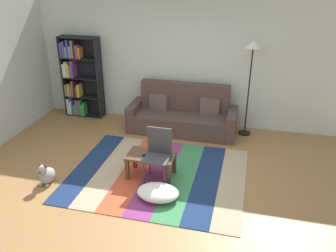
{
  "coord_description": "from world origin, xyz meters",
  "views": [
    {
      "loc": [
        1.33,
        -4.64,
        3.25
      ],
      "look_at": [
        -0.01,
        0.8,
        0.65
      ],
      "focal_mm": 37.18,
      "sensor_mm": 36.0,
      "label": 1
    }
  ],
  "objects_px": {
    "couch": "(183,116)",
    "coffee_table": "(151,159)",
    "standing_lamp": "(252,57)",
    "folding_chair": "(158,151)",
    "bookshelf": "(78,78)",
    "pouf": "(158,192)",
    "dog": "(46,175)",
    "tv_remote": "(147,155)"
  },
  "relations": [
    {
      "from": "standing_lamp",
      "to": "tv_remote",
      "type": "height_order",
      "value": "standing_lamp"
    },
    {
      "from": "couch",
      "to": "folding_chair",
      "type": "relative_size",
      "value": 2.51
    },
    {
      "from": "couch",
      "to": "pouf",
      "type": "bearing_deg",
      "value": -86.95
    },
    {
      "from": "couch",
      "to": "pouf",
      "type": "height_order",
      "value": "couch"
    },
    {
      "from": "standing_lamp",
      "to": "tv_remote",
      "type": "relative_size",
      "value": 13.05
    },
    {
      "from": "coffee_table",
      "to": "dog",
      "type": "relative_size",
      "value": 1.98
    },
    {
      "from": "pouf",
      "to": "folding_chair",
      "type": "bearing_deg",
      "value": 104.43
    },
    {
      "from": "coffee_table",
      "to": "standing_lamp",
      "type": "xyz_separation_m",
      "value": [
        1.45,
        2.05,
        1.3
      ]
    },
    {
      "from": "bookshelf",
      "to": "coffee_table",
      "type": "xyz_separation_m",
      "value": [
        2.38,
        -2.17,
        -0.57
      ]
    },
    {
      "from": "pouf",
      "to": "dog",
      "type": "relative_size",
      "value": 1.62
    },
    {
      "from": "bookshelf",
      "to": "dog",
      "type": "relative_size",
      "value": 4.63
    },
    {
      "from": "dog",
      "to": "tv_remote",
      "type": "relative_size",
      "value": 2.65
    },
    {
      "from": "couch",
      "to": "dog",
      "type": "height_order",
      "value": "couch"
    },
    {
      "from": "pouf",
      "to": "standing_lamp",
      "type": "xyz_separation_m",
      "value": [
        1.18,
        2.61,
        1.53
      ]
    },
    {
      "from": "couch",
      "to": "coffee_table",
      "type": "height_order",
      "value": "couch"
    },
    {
      "from": "bookshelf",
      "to": "standing_lamp",
      "type": "xyz_separation_m",
      "value": [
        3.83,
        -0.12,
        0.73
      ]
    },
    {
      "from": "tv_remote",
      "to": "folding_chair",
      "type": "relative_size",
      "value": 0.17
    },
    {
      "from": "coffee_table",
      "to": "couch",
      "type": "bearing_deg",
      "value": 85.72
    },
    {
      "from": "couch",
      "to": "standing_lamp",
      "type": "distance_m",
      "value": 1.85
    },
    {
      "from": "coffee_table",
      "to": "pouf",
      "type": "xyz_separation_m",
      "value": [
        0.27,
        -0.57,
        -0.23
      ]
    },
    {
      "from": "folding_chair",
      "to": "couch",
      "type": "bearing_deg",
      "value": 126.61
    },
    {
      "from": "standing_lamp",
      "to": "folding_chair",
      "type": "xyz_separation_m",
      "value": [
        -1.31,
        -2.1,
        -1.1
      ]
    },
    {
      "from": "couch",
      "to": "bookshelf",
      "type": "height_order",
      "value": "bookshelf"
    },
    {
      "from": "dog",
      "to": "folding_chair",
      "type": "distance_m",
      "value": 1.86
    },
    {
      "from": "bookshelf",
      "to": "coffee_table",
      "type": "relative_size",
      "value": 2.34
    },
    {
      "from": "coffee_table",
      "to": "folding_chair",
      "type": "bearing_deg",
      "value": -18.23
    },
    {
      "from": "pouf",
      "to": "coffee_table",
      "type": "bearing_deg",
      "value": 115.72
    },
    {
      "from": "couch",
      "to": "standing_lamp",
      "type": "relative_size",
      "value": 1.15
    },
    {
      "from": "bookshelf",
      "to": "pouf",
      "type": "height_order",
      "value": "bookshelf"
    },
    {
      "from": "bookshelf",
      "to": "dog",
      "type": "height_order",
      "value": "bookshelf"
    },
    {
      "from": "dog",
      "to": "folding_chair",
      "type": "relative_size",
      "value": 0.44
    },
    {
      "from": "coffee_table",
      "to": "dog",
      "type": "bearing_deg",
      "value": -159.18
    },
    {
      "from": "couch",
      "to": "tv_remote",
      "type": "xyz_separation_m",
      "value": [
        -0.21,
        -1.92,
        0.09
      ]
    },
    {
      "from": "bookshelf",
      "to": "folding_chair",
      "type": "relative_size",
      "value": 2.05
    },
    {
      "from": "pouf",
      "to": "folding_chair",
      "type": "distance_m",
      "value": 0.69
    },
    {
      "from": "pouf",
      "to": "dog",
      "type": "distance_m",
      "value": 1.87
    },
    {
      "from": "coffee_table",
      "to": "tv_remote",
      "type": "bearing_deg",
      "value": -157.62
    },
    {
      "from": "couch",
      "to": "pouf",
      "type": "relative_size",
      "value": 3.5
    },
    {
      "from": "couch",
      "to": "standing_lamp",
      "type": "height_order",
      "value": "standing_lamp"
    },
    {
      "from": "bookshelf",
      "to": "folding_chair",
      "type": "xyz_separation_m",
      "value": [
        2.52,
        -2.22,
        -0.37
      ]
    },
    {
      "from": "tv_remote",
      "to": "couch",
      "type": "bearing_deg",
      "value": 121.71
    },
    {
      "from": "bookshelf",
      "to": "tv_remote",
      "type": "distance_m",
      "value": 3.23
    }
  ]
}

